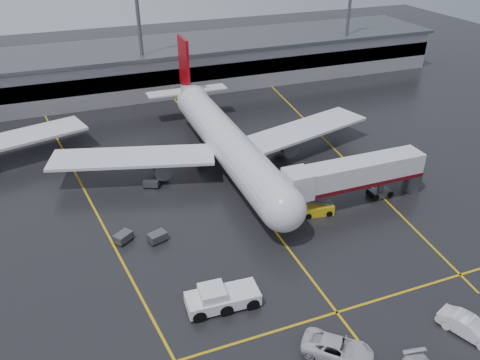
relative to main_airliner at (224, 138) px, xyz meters
name	(u,v)px	position (x,y,z in m)	size (l,w,h in m)	color
ground	(249,197)	(0.00, -9.70, -4.21)	(220.00, 220.00, 0.00)	black
apron_line_centre	(249,197)	(0.00, -9.70, -4.20)	(0.25, 90.00, 0.02)	gold
apron_line_stop	(337,312)	(0.00, -31.70, -4.20)	(60.00, 0.25, 0.02)	gold
apron_line_left	(83,188)	(-20.00, 0.30, -4.20)	(0.25, 70.00, 0.02)	gold
apron_line_right	(330,144)	(18.00, 0.30, -4.20)	(0.25, 70.00, 0.02)	gold
terminal	(163,66)	(0.00, 38.23, 0.11)	(122.00, 19.00, 8.60)	gray
light_mast_mid	(139,23)	(-5.00, 32.30, 10.27)	(3.00, 1.20, 25.45)	#595B60
light_mast_right	(350,7)	(40.00, 32.30, 10.27)	(3.00, 1.20, 25.45)	#595B60
main_airliner	(224,138)	(0.00, 0.00, 0.00)	(48.80, 45.60, 14.10)	silver
jet_bridge	(356,175)	(11.87, -15.70, -0.28)	(19.90, 3.40, 6.05)	silver
pushback_tractor	(221,298)	(-9.85, -26.99, -3.23)	(7.05, 3.32, 2.46)	white
belt_loader	(317,209)	(6.29, -16.41, -3.58)	(4.25, 2.42, 2.55)	gold
service_van_a	(338,348)	(-2.59, -35.97, -3.37)	(2.77, 6.01, 1.67)	silver
service_van_c	(469,328)	(9.37, -38.18, -3.32)	(1.89, 5.41, 1.78)	white
baggage_cart_a	(157,237)	(-13.20, -14.86, -3.58)	(2.31, 1.88, 1.12)	#595B60
baggage_cart_b	(123,237)	(-16.81, -13.51, -3.58)	(2.38, 2.23, 1.12)	#595B60
baggage_cart_c	(151,183)	(-11.31, -2.63, -3.58)	(2.37, 2.05, 1.12)	#595B60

